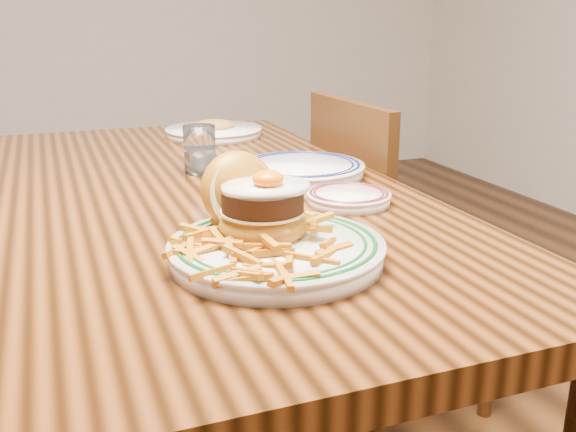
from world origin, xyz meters
name	(u,v)px	position (x,y,z in m)	size (l,w,h in m)	color
table	(198,228)	(0.00, 0.00, 0.66)	(0.85, 1.60, 0.75)	black
chair_right	(385,250)	(0.56, 0.17, 0.48)	(0.43, 0.43, 0.89)	#3D200C
main_plate	(270,231)	(0.01, -0.43, 0.79)	(0.32, 0.34, 0.15)	white
side_plate	(349,197)	(0.25, -0.22, 0.76)	(0.16, 0.16, 0.02)	white
rear_plate	(301,168)	(0.25, 0.02, 0.77)	(0.28, 0.28, 0.03)	white
water_glass	(200,152)	(0.04, 0.13, 0.80)	(0.07, 0.07, 0.11)	white
far_plate	(214,131)	(0.18, 0.56, 0.77)	(0.28, 0.28, 0.05)	white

